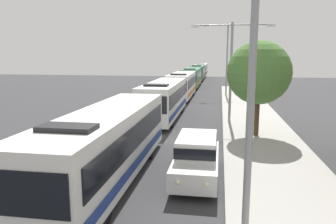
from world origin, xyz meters
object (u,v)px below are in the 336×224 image
white_suv (197,156)px  streetlamp_far (227,52)px  bus_lead (108,143)px  bus_rear (198,72)px  streetlamp_near (253,55)px  bus_second_in_line (164,99)px  streetlamp_mid (231,61)px  bus_tail_end (201,69)px  roadside_tree (259,73)px  bus_middle (182,85)px  bus_fourth_in_line (192,77)px

white_suv → streetlamp_far: size_ratio=0.54×
bus_lead → bus_rear: 54.00m
streetlamp_near → white_suv: bearing=109.3°
bus_second_in_line → streetlamp_mid: streetlamp_mid is taller
white_suv → bus_lead: bearing=-167.5°
bus_tail_end → streetlamp_mid: streetlamp_mid is taller
bus_second_in_line → roadside_tree: (7.01, -5.25, 2.51)m
bus_lead → bus_middle: same height
streetlamp_mid → roadside_tree: bearing=-68.8°
bus_second_in_line → streetlamp_mid: bearing=-11.4°
streetlamp_far → streetlamp_near: bearing=-90.0°
streetlamp_near → roadside_tree: size_ratio=1.41×
bus_second_in_line → bus_tail_end: (0.00, 52.61, 0.00)m
roadside_tree → bus_tail_end: bearing=96.9°
bus_second_in_line → bus_fourth_in_line: size_ratio=0.91×
bus_rear → roadside_tree: bearing=-81.2°
streetlamp_mid → roadside_tree: 4.50m
bus_fourth_in_line → bus_second_in_line: bearing=-90.0°
bus_middle → streetlamp_mid: (5.40, -13.86, 3.16)m
bus_tail_end → streetlamp_near: size_ratio=1.38×
bus_fourth_in_line → white_suv: bus_fourth_in_line is taller
bus_tail_end → streetlamp_far: (5.40, -36.99, 3.91)m
streetlamp_near → bus_middle: bearing=100.0°
bus_second_in_line → bus_lead: bearing=-90.0°
streetlamp_near → roadside_tree: streetlamp_near is taller
bus_lead → streetlamp_near: bearing=-36.8°
bus_fourth_in_line → bus_rear: (-0.00, 14.00, -0.00)m
bus_rear → streetlamp_mid: size_ratio=1.38×
bus_lead → bus_tail_end: (0.00, 66.37, 0.00)m
bus_tail_end → streetlamp_far: 37.59m
streetlamp_near → streetlamp_far: (0.00, 33.41, 0.27)m
bus_rear → bus_second_in_line: bearing=-90.0°
bus_second_in_line → bus_rear: 40.24m
roadside_tree → white_suv: bearing=-113.3°
white_suv → streetlamp_mid: streetlamp_mid is taller
bus_fourth_in_line → bus_tail_end: size_ratio=1.02×
streetlamp_near → roadside_tree: bearing=82.7°
bus_tail_end → bus_fourth_in_line: bearing=-90.0°
bus_rear → streetlamp_far: (5.40, -24.62, 3.91)m
roadside_tree → streetlamp_far: bearing=94.4°
bus_second_in_line → bus_fourth_in_line: (0.00, 26.23, 0.00)m
bus_rear → streetlamp_near: (5.40, -58.04, 3.64)m
bus_lead → bus_rear: bearing=90.0°
bus_middle → streetlamp_far: 7.25m
bus_fourth_in_line → white_suv: (3.70, -39.17, -0.66)m
bus_second_in_line → white_suv: 13.47m
white_suv → streetlamp_near: bearing=-70.7°
bus_middle → bus_tail_end: 39.84m
streetlamp_mid → bus_tail_end: bearing=95.7°
roadside_tree → streetlamp_mid: bearing=111.2°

